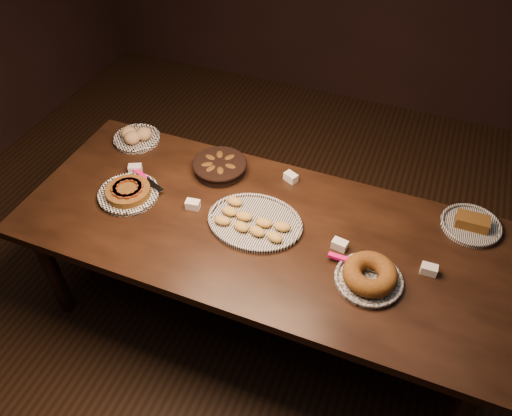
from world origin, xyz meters
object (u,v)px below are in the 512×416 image
at_px(madeleine_platter, 254,222).
at_px(bundt_cake_plate, 369,276).
at_px(apple_tart_plate, 129,192).
at_px(buffet_table, 260,237).

height_order(madeleine_platter, bundt_cake_plate, bundt_cake_plate).
height_order(apple_tart_plate, bundt_cake_plate, bundt_cake_plate).
height_order(buffet_table, madeleine_platter, madeleine_platter).
distance_m(buffet_table, bundt_cake_plate, 0.58).
bearing_deg(apple_tart_plate, buffet_table, -0.69).
xyz_separation_m(buffet_table, apple_tart_plate, (-0.72, -0.04, 0.10)).
bearing_deg(buffet_table, madeleine_platter, 171.71).
xyz_separation_m(buffet_table, madeleine_platter, (-0.04, 0.01, 0.09)).
relative_size(madeleine_platter, bundt_cake_plate, 1.31).
height_order(buffet_table, apple_tart_plate, apple_tart_plate).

